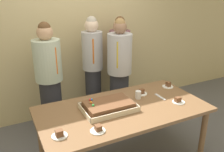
{
  "coord_description": "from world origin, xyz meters",
  "views": [
    {
      "loc": [
        -1.2,
        -2.13,
        2.08
      ],
      "look_at": [
        -0.07,
        0.15,
        1.12
      ],
      "focal_mm": 38.42,
      "sensor_mm": 36.0,
      "label": 1
    }
  ],
  "objects_px": {
    "plated_slice_far_right": "(98,129)",
    "person_striped_tie_right": "(119,64)",
    "plated_slice_far_left": "(178,101)",
    "sheet_cake": "(109,106)",
    "plated_slice_near_left": "(141,93)",
    "party_table": "(123,114)",
    "drink_cup_nearest": "(138,95)",
    "person_serving_front": "(49,80)",
    "person_far_right_suit": "(119,74)",
    "cake_server_utensil": "(160,97)",
    "person_green_shirt_behind": "(93,69)",
    "plated_slice_near_right": "(168,85)",
    "plated_slice_center_front": "(59,134)"
  },
  "relations": [
    {
      "from": "plated_slice_far_right",
      "to": "person_striped_tie_right",
      "type": "height_order",
      "value": "person_striped_tie_right"
    },
    {
      "from": "plated_slice_far_left",
      "to": "plated_slice_far_right",
      "type": "relative_size",
      "value": 1.0
    },
    {
      "from": "sheet_cake",
      "to": "plated_slice_near_left",
      "type": "relative_size",
      "value": 3.96
    },
    {
      "from": "party_table",
      "to": "plated_slice_near_left",
      "type": "relative_size",
      "value": 12.91
    },
    {
      "from": "drink_cup_nearest",
      "to": "person_serving_front",
      "type": "distance_m",
      "value": 1.27
    },
    {
      "from": "plated_slice_far_right",
      "to": "person_far_right_suit",
      "type": "xyz_separation_m",
      "value": [
        0.83,
        1.11,
        0.07
      ]
    },
    {
      "from": "plated_slice_far_left",
      "to": "drink_cup_nearest",
      "type": "xyz_separation_m",
      "value": [
        -0.37,
        0.3,
        0.03
      ]
    },
    {
      "from": "plated_slice_near_left",
      "to": "party_table",
      "type": "bearing_deg",
      "value": -150.81
    },
    {
      "from": "cake_server_utensil",
      "to": "person_serving_front",
      "type": "xyz_separation_m",
      "value": [
        -1.15,
        1.0,
        0.07
      ]
    },
    {
      "from": "drink_cup_nearest",
      "to": "person_far_right_suit",
      "type": "bearing_deg",
      "value": 81.87
    },
    {
      "from": "sheet_cake",
      "to": "person_green_shirt_behind",
      "type": "distance_m",
      "value": 1.13
    },
    {
      "from": "sheet_cake",
      "to": "person_green_shirt_behind",
      "type": "xyz_separation_m",
      "value": [
        0.26,
        1.1,
        0.07
      ]
    },
    {
      "from": "person_far_right_suit",
      "to": "cake_server_utensil",
      "type": "bearing_deg",
      "value": 48.07
    },
    {
      "from": "plated_slice_near_right",
      "to": "cake_server_utensil",
      "type": "relative_size",
      "value": 0.75
    },
    {
      "from": "sheet_cake",
      "to": "plated_slice_center_front",
      "type": "distance_m",
      "value": 0.69
    },
    {
      "from": "plated_slice_near_right",
      "to": "plated_slice_far_right",
      "type": "relative_size",
      "value": 1.0
    },
    {
      "from": "drink_cup_nearest",
      "to": "person_striped_tie_right",
      "type": "distance_m",
      "value": 1.16
    },
    {
      "from": "plated_slice_near_left",
      "to": "plated_slice_far_left",
      "type": "xyz_separation_m",
      "value": [
        0.26,
        -0.4,
        0.0
      ]
    },
    {
      "from": "plated_slice_near_left",
      "to": "plated_slice_center_front",
      "type": "xyz_separation_m",
      "value": [
        -1.19,
        -0.45,
        0.0
      ]
    },
    {
      "from": "plated_slice_far_left",
      "to": "person_striped_tie_right",
      "type": "distance_m",
      "value": 1.42
    },
    {
      "from": "plated_slice_far_right",
      "to": "person_green_shirt_behind",
      "type": "distance_m",
      "value": 1.54
    },
    {
      "from": "drink_cup_nearest",
      "to": "person_serving_front",
      "type": "relative_size",
      "value": 0.06
    },
    {
      "from": "sheet_cake",
      "to": "person_serving_front",
      "type": "relative_size",
      "value": 0.36
    },
    {
      "from": "party_table",
      "to": "person_serving_front",
      "type": "distance_m",
      "value": 1.21
    },
    {
      "from": "person_striped_tie_right",
      "to": "plated_slice_near_right",
      "type": "bearing_deg",
      "value": 46.23
    },
    {
      "from": "plated_slice_near_left",
      "to": "drink_cup_nearest",
      "type": "xyz_separation_m",
      "value": [
        -0.11,
        -0.09,
        0.03
      ]
    },
    {
      "from": "plated_slice_near_left",
      "to": "drink_cup_nearest",
      "type": "bearing_deg",
      "value": -139.95
    },
    {
      "from": "plated_slice_near_right",
      "to": "plated_slice_far_left",
      "type": "relative_size",
      "value": 1.0
    },
    {
      "from": "person_green_shirt_behind",
      "to": "person_serving_front",
      "type": "bearing_deg",
      "value": -68.37
    },
    {
      "from": "plated_slice_center_front",
      "to": "drink_cup_nearest",
      "type": "relative_size",
      "value": 1.5
    },
    {
      "from": "plated_slice_near_left",
      "to": "plated_slice_far_left",
      "type": "relative_size",
      "value": 1.0
    },
    {
      "from": "sheet_cake",
      "to": "plated_slice_near_right",
      "type": "height_order",
      "value": "sheet_cake"
    },
    {
      "from": "party_table",
      "to": "person_striped_tie_right",
      "type": "relative_size",
      "value": 1.18
    },
    {
      "from": "plated_slice_near_left",
      "to": "person_striped_tie_right",
      "type": "height_order",
      "value": "person_striped_tie_right"
    },
    {
      "from": "plated_slice_near_left",
      "to": "person_far_right_suit",
      "type": "bearing_deg",
      "value": 91.25
    },
    {
      "from": "party_table",
      "to": "drink_cup_nearest",
      "type": "xyz_separation_m",
      "value": [
        0.28,
        0.13,
        0.13
      ]
    },
    {
      "from": "plated_slice_center_front",
      "to": "person_serving_front",
      "type": "relative_size",
      "value": 0.09
    },
    {
      "from": "cake_server_utensil",
      "to": "person_striped_tie_right",
      "type": "bearing_deg",
      "value": 87.01
    },
    {
      "from": "plated_slice_center_front",
      "to": "sheet_cake",
      "type": "bearing_deg",
      "value": 22.86
    },
    {
      "from": "party_table",
      "to": "drink_cup_nearest",
      "type": "height_order",
      "value": "drink_cup_nearest"
    },
    {
      "from": "plated_slice_near_left",
      "to": "person_serving_front",
      "type": "relative_size",
      "value": 0.09
    },
    {
      "from": "party_table",
      "to": "person_striped_tie_right",
      "type": "xyz_separation_m",
      "value": [
        0.62,
        1.24,
        0.16
      ]
    },
    {
      "from": "plated_slice_near_right",
      "to": "plated_slice_center_front",
      "type": "xyz_separation_m",
      "value": [
        -1.65,
        -0.48,
        0.0
      ]
    },
    {
      "from": "plated_slice_far_left",
      "to": "drink_cup_nearest",
      "type": "bearing_deg",
      "value": 140.78
    },
    {
      "from": "person_green_shirt_behind",
      "to": "person_striped_tie_right",
      "type": "relative_size",
      "value": 1.02
    },
    {
      "from": "party_table",
      "to": "plated_slice_far_right",
      "type": "distance_m",
      "value": 0.55
    },
    {
      "from": "drink_cup_nearest",
      "to": "plated_slice_far_left",
      "type": "bearing_deg",
      "value": -39.22
    },
    {
      "from": "plated_slice_near_right",
      "to": "plated_slice_center_front",
      "type": "bearing_deg",
      "value": -163.65
    },
    {
      "from": "person_far_right_suit",
      "to": "plated_slice_near_left",
      "type": "bearing_deg",
      "value": 36.68
    },
    {
      "from": "plated_slice_far_right",
      "to": "person_far_right_suit",
      "type": "distance_m",
      "value": 1.39
    }
  ]
}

